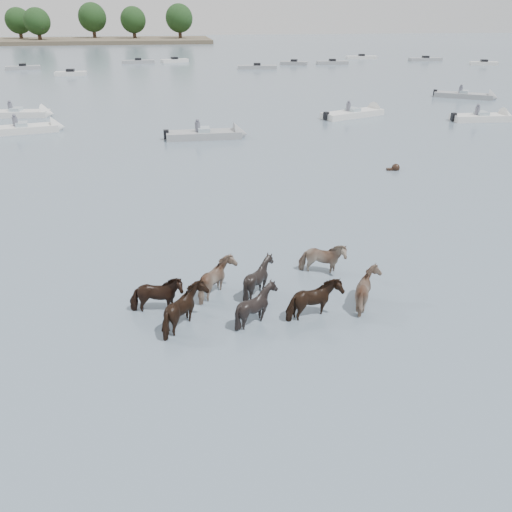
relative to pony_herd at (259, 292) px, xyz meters
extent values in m
plane|color=slate|center=(0.86, 0.22, -0.46)|extent=(400.00, 400.00, 0.00)
imported|color=black|center=(-2.91, 0.17, -0.01)|extent=(1.54, 0.71, 1.30)
imported|color=gray|center=(-1.09, 0.80, 0.00)|extent=(1.33, 1.48, 1.32)
imported|color=black|center=(0.12, 0.73, 0.00)|extent=(1.28, 1.16, 1.33)
imported|color=#A3826E|center=(2.38, 1.66, -0.01)|extent=(1.66, 1.08, 1.29)
imported|color=black|center=(-2.11, -0.79, 0.02)|extent=(1.37, 1.53, 1.37)
imported|color=black|center=(-0.20, -0.81, 0.00)|extent=(1.36, 1.26, 1.31)
imported|color=black|center=(1.39, -0.87, 0.01)|extent=(1.73, 1.19, 1.34)
imported|color=#816F57|center=(3.16, -0.53, -0.02)|extent=(1.11, 1.29, 1.27)
sphere|color=black|center=(9.74, 12.54, -0.34)|extent=(0.44, 0.44, 0.44)
cube|color=black|center=(9.49, 12.54, -0.44)|extent=(0.50, 0.22, 0.18)
cube|color=silver|center=(-12.62, 25.86, -0.26)|extent=(5.02, 2.57, 0.55)
cone|color=silver|center=(-10.29, 26.36, -0.26)|extent=(1.22, 1.75, 1.60)
cube|color=#99ADB7|center=(-12.62, 25.86, 0.09)|extent=(1.02, 1.26, 0.35)
cylinder|color=#595966|center=(-13.02, 25.86, 0.29)|extent=(0.36, 0.36, 0.70)
sphere|color=#595966|center=(-13.02, 25.86, 0.74)|extent=(0.24, 0.24, 0.24)
cube|color=gray|center=(0.00, 21.91, -0.26)|extent=(5.05, 1.61, 0.55)
cone|color=gray|center=(2.52, 21.91, -0.26)|extent=(0.90, 1.60, 1.60)
cube|color=#99ADB7|center=(0.00, 21.91, 0.09)|extent=(0.80, 1.12, 0.35)
cube|color=black|center=(-2.52, 21.92, -0.11)|extent=(0.35, 0.35, 0.60)
cylinder|color=#595966|center=(-0.40, 21.91, 0.29)|extent=(0.36, 0.36, 0.70)
sphere|color=#595966|center=(-0.40, 21.91, 0.74)|extent=(0.24, 0.24, 0.24)
cube|color=silver|center=(12.62, 27.69, -0.26)|extent=(5.78, 3.62, 0.55)
cone|color=silver|center=(15.20, 28.77, -0.26)|extent=(1.44, 1.82, 1.60)
cube|color=#99ADB7|center=(12.62, 27.69, 0.09)|extent=(1.17, 1.34, 0.35)
cube|color=black|center=(10.04, 26.62, -0.11)|extent=(0.46, 0.46, 0.60)
cylinder|color=#595966|center=(12.22, 27.69, 0.29)|extent=(0.36, 0.36, 0.70)
sphere|color=#595966|center=(12.22, 27.69, 0.74)|extent=(0.24, 0.24, 0.24)
cube|color=silver|center=(22.07, 24.43, -0.26)|extent=(4.62, 1.86, 0.55)
cone|color=silver|center=(24.34, 24.30, -0.26)|extent=(0.99, 1.65, 1.60)
cube|color=#99ADB7|center=(22.07, 24.43, 0.09)|extent=(0.86, 1.16, 0.35)
cube|color=black|center=(19.81, 24.57, -0.11)|extent=(0.37, 0.37, 0.60)
cylinder|color=#595966|center=(21.67, 24.43, 0.29)|extent=(0.36, 0.36, 0.70)
sphere|color=#595966|center=(21.67, 24.43, 0.74)|extent=(0.24, 0.24, 0.24)
cube|color=gray|center=(27.04, 35.56, -0.26)|extent=(5.42, 4.47, 0.55)
cone|color=gray|center=(29.29, 33.98, -0.26)|extent=(1.66, 1.83, 1.60)
cube|color=#99ADB7|center=(27.04, 35.56, 0.09)|extent=(1.30, 1.38, 0.35)
cube|color=black|center=(24.79, 37.14, -0.11)|extent=(0.49, 0.49, 0.60)
cylinder|color=#595966|center=(26.64, 35.56, 0.29)|extent=(0.36, 0.36, 0.70)
sphere|color=#595966|center=(26.64, 35.56, 0.74)|extent=(0.24, 0.24, 0.24)
cube|color=silver|center=(-14.61, 32.33, -0.26)|extent=(5.16, 2.08, 0.55)
cone|color=silver|center=(-12.10, 32.08, -0.26)|extent=(1.05, 1.68, 1.60)
cube|color=#99ADB7|center=(-14.61, 32.33, 0.09)|extent=(0.90, 1.19, 0.35)
cylinder|color=#595966|center=(-15.01, 32.33, 0.29)|extent=(0.36, 0.36, 0.70)
sphere|color=#595966|center=(-15.01, 32.33, 0.74)|extent=(0.24, 0.24, 0.24)
cube|color=gray|center=(-23.58, 72.40, -0.24)|extent=(5.15, 2.63, 0.60)
cube|color=black|center=(-23.58, 72.40, 0.14)|extent=(1.21, 1.21, 0.50)
cube|color=silver|center=(-15.14, 62.80, -0.24)|extent=(4.08, 1.54, 0.60)
cube|color=black|center=(-15.14, 62.80, 0.14)|extent=(1.01, 1.01, 0.50)
cube|color=gray|center=(-6.87, 79.96, -0.24)|extent=(5.46, 2.23, 0.60)
cube|color=black|center=(-6.87, 79.96, 0.14)|extent=(1.13, 1.13, 0.50)
cube|color=silver|center=(-0.75, 80.91, -0.24)|extent=(4.89, 3.13, 0.60)
cube|color=black|center=(-0.75, 80.91, 0.14)|extent=(1.30, 1.30, 0.50)
cube|color=gray|center=(11.41, 67.35, -0.24)|extent=(6.05, 2.18, 0.60)
cube|color=black|center=(11.41, 67.35, 0.14)|extent=(1.11, 1.11, 0.50)
cube|color=gray|center=(18.51, 72.87, -0.24)|extent=(4.63, 3.03, 0.60)
cube|color=black|center=(18.51, 72.87, 0.14)|extent=(1.30, 1.30, 0.50)
cube|color=gray|center=(25.00, 72.77, -0.24)|extent=(5.31, 1.99, 0.60)
cube|color=black|center=(25.00, 72.77, 0.14)|extent=(1.09, 1.09, 0.50)
cube|color=silver|center=(33.61, 82.30, -0.24)|extent=(5.68, 2.05, 0.60)
cube|color=black|center=(33.61, 82.30, 0.14)|extent=(1.10, 1.10, 0.50)
cube|color=gray|center=(43.31, 76.32, -0.24)|extent=(5.84, 1.63, 0.60)
cube|color=black|center=(43.31, 76.32, 0.14)|extent=(1.02, 1.02, 0.50)
cube|color=silver|center=(49.10, 67.42, -0.24)|extent=(4.50, 2.72, 0.60)
cube|color=black|center=(49.10, 67.42, 0.14)|extent=(1.26, 1.26, 0.50)
cylinder|color=#382619|center=(-42.85, 153.01, 1.12)|extent=(1.00, 1.00, 3.16)
sphere|color=black|center=(-42.85, 153.01, 5.25)|extent=(7.02, 7.02, 7.02)
cylinder|color=#382619|center=(-36.06, 144.98, 1.11)|extent=(1.00, 1.00, 3.13)
sphere|color=black|center=(-36.06, 144.98, 5.19)|extent=(6.95, 6.95, 6.95)
cylinder|color=#382619|center=(-22.70, 155.45, 1.35)|extent=(1.00, 1.00, 3.62)
sphere|color=black|center=(-22.70, 155.45, 6.07)|extent=(8.03, 8.03, 8.03)
cylinder|color=#382619|center=(-10.84, 151.53, 1.17)|extent=(1.00, 1.00, 3.26)
sphere|color=black|center=(-10.84, 151.53, 5.43)|extent=(7.24, 7.24, 7.24)
cylinder|color=#382619|center=(2.39, 149.19, 1.29)|extent=(1.00, 1.00, 3.50)
sphere|color=black|center=(2.39, 149.19, 5.86)|extent=(7.77, 7.77, 7.77)
camera|label=1|loc=(-2.15, -12.27, 7.25)|focal=34.97mm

